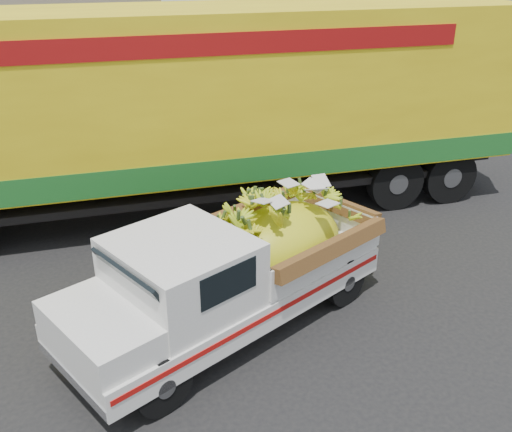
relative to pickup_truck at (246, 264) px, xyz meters
name	(u,v)px	position (x,y,z in m)	size (l,w,h in m)	color
ground	(365,317)	(1.50, -0.76, -0.85)	(100.00, 100.00, 0.00)	black
curb	(194,162)	(1.50, 6.14, -0.77)	(60.00, 0.25, 0.15)	gray
sidewalk	(167,138)	(1.50, 8.24, -0.78)	(60.00, 4.00, 0.14)	gray
pickup_truck	(246,264)	(0.00, 0.00, 0.00)	(4.78, 2.88, 1.58)	black
semi_trailer	(208,103)	(0.97, 3.68, 1.27)	(12.08, 4.54, 3.80)	black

